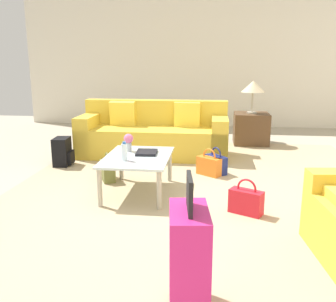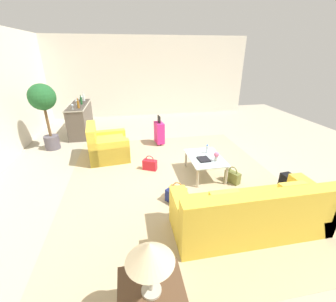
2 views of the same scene
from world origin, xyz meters
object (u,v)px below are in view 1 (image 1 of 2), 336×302
side_table (251,128)px  flower_vase (129,141)px  suitcase_magenta (189,258)px  backpack_black (63,152)px  water_bottle (124,152)px  handbag_navy (216,164)px  coffee_table_book (147,152)px  handbag_red (246,201)px  coffee_table (138,161)px  handbag_olive (108,170)px  couch (154,136)px  handbag_orange (209,166)px  table_lamp (253,87)px

side_table → flower_vase: bearing=-32.6°
suitcase_magenta → backpack_black: bearing=-146.5°
suitcase_magenta → backpack_black: size_ratio=2.12×
water_bottle → handbag_navy: water_bottle is taller
coffee_table_book → handbag_red: (0.58, 1.08, -0.32)m
coffee_table → coffee_table_book: (-0.12, 0.08, 0.07)m
suitcase_magenta → handbag_olive: 2.68m
water_bottle → handbag_navy: size_ratio=0.57×
couch → handbag_red: bearing=29.3°
coffee_table_book → backpack_black: 1.65m
coffee_table → water_bottle: size_ratio=4.94×
side_table → suitcase_magenta: size_ratio=0.71×
couch → handbag_olive: bearing=-15.0°
handbag_orange → couch: bearing=-139.0°
table_lamp → handbag_navy: table_lamp is taller
handbag_olive → backpack_black: (-0.60, -0.82, 0.06)m
suitcase_magenta → handbag_red: suitcase_magenta is taller
handbag_navy → handbag_red: size_ratio=1.00×
handbag_red → backpack_black: (-1.46, -2.45, 0.06)m
table_lamp → handbag_navy: (1.93, -0.63, -0.88)m
coffee_table → water_bottle: bearing=-26.6°
couch → handbag_red: couch is taller
flower_vase → suitcase_magenta: bearing=21.0°
handbag_orange → flower_vase: bearing=-59.5°
handbag_olive → handbag_orange: bearing=106.2°
suitcase_magenta → couch: bearing=-168.1°
handbag_navy → couch: bearing=-133.4°
couch → handbag_navy: 1.35m
side_table → handbag_red: (3.26, -0.34, -0.15)m
side_table → handbag_orange: side_table is taller
handbag_olive → coffee_table: bearing=49.2°
flower_vase → handbag_olive: size_ratio=0.57×
table_lamp → backpack_black: table_lamp is taller
couch → flower_vase: (1.57, -0.05, 0.25)m
backpack_black → suitcase_magenta: bearing=33.5°
coffee_table → suitcase_magenta: (2.00, 0.70, -0.02)m
water_bottle → handbag_orange: (-0.97, 0.88, -0.40)m
side_table → handbag_navy: bearing=-18.0°
water_bottle → coffee_table_book: water_bottle is taller
water_bottle → backpack_black: (-1.20, -1.19, -0.33)m
couch → table_lamp: size_ratio=4.02×
handbag_orange → handbag_red: same height
side_table → couch: bearing=-57.7°
handbag_olive → handbag_red: 1.84m
coffee_table → backpack_black: bearing=-127.8°
couch → coffee_table_book: size_ratio=8.47×
water_bottle → flower_vase: flower_vase is taller
coffee_table → handbag_olive: bearing=-130.8°
flower_vase → handbag_navy: 1.28m
coffee_table_book → handbag_navy: size_ratio=0.75×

